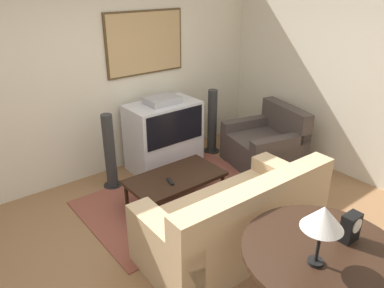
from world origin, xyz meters
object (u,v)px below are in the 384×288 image
object	(u,v)px
tv	(164,135)
coffee_table	(175,179)
armchair	(265,145)
mantel_clock	(350,227)
table_lamp	(323,219)
console_table	(323,258)
speaker_tower_right	(212,123)
couch	(235,221)
speaker_tower_left	(110,154)

from	to	relation	value
tv	coffee_table	bearing A→B (deg)	-116.86
armchair	mantel_clock	xyz separation A→B (m)	(-1.61, -2.19, 0.59)
tv	table_lamp	size ratio (longest dim) A/B	2.28
console_table	speaker_tower_right	xyz separation A→B (m)	(1.51, 2.95, -0.22)
couch	table_lamp	world-z (taller)	table_lamp
speaker_tower_left	coffee_table	bearing A→B (deg)	-65.52
couch	table_lamp	size ratio (longest dim) A/B	4.12
coffee_table	speaker_tower_left	xyz separation A→B (m)	(-0.40, 0.87, 0.12)
armchair	console_table	bearing A→B (deg)	-27.15
speaker_tower_right	tv	bearing A→B (deg)	176.76
coffee_table	table_lamp	world-z (taller)	table_lamp
table_lamp	speaker_tower_right	size ratio (longest dim) A/B	0.46
speaker_tower_right	mantel_clock	bearing A→B (deg)	-112.90
speaker_tower_left	speaker_tower_right	xyz separation A→B (m)	(1.73, 0.00, 0.00)
speaker_tower_left	armchair	bearing A→B (deg)	-20.96
tv	console_table	world-z (taller)	tv
mantel_clock	coffee_table	bearing A→B (deg)	91.92
coffee_table	table_lamp	bearing A→B (deg)	-98.94
tv	couch	bearing A→B (deg)	-103.39
coffee_table	mantel_clock	size ratio (longest dim) A/B	5.09
table_lamp	console_table	bearing A→B (deg)	11.80
coffee_table	mantel_clock	distance (m)	2.18
mantel_clock	armchair	bearing A→B (deg)	53.79
speaker_tower_right	table_lamp	bearing A→B (deg)	-119.14
console_table	mantel_clock	world-z (taller)	mantel_clock
console_table	table_lamp	xyz separation A→B (m)	(-0.16, -0.03, 0.43)
coffee_table	console_table	bearing A→B (deg)	-94.84
tv	table_lamp	world-z (taller)	table_lamp
coffee_table	speaker_tower_left	size ratio (longest dim) A/B	1.13
speaker_tower_right	speaker_tower_left	bearing A→B (deg)	180.00
console_table	couch	bearing A→B (deg)	80.27
couch	table_lamp	distance (m)	1.40
armchair	table_lamp	distance (m)	3.09
armchair	speaker_tower_left	distance (m)	2.23
armchair	couch	bearing A→B (deg)	-43.32
coffee_table	console_table	size ratio (longest dim) A/B	0.96
couch	table_lamp	bearing A→B (deg)	73.83
armchair	speaker_tower_left	size ratio (longest dim) A/B	1.13
mantel_clock	speaker_tower_left	xyz separation A→B (m)	(-0.47, 2.99, -0.40)
table_lamp	mantel_clock	xyz separation A→B (m)	(0.40, -0.00, -0.26)
table_lamp	speaker_tower_left	bearing A→B (deg)	91.26
table_lamp	speaker_tower_left	xyz separation A→B (m)	(-0.07, 2.99, -0.65)
armchair	speaker_tower_left	xyz separation A→B (m)	(-2.07, 0.79, 0.19)
mantel_clock	table_lamp	bearing A→B (deg)	179.83
armchair	coffee_table	bearing A→B (deg)	-73.80
table_lamp	speaker_tower_right	world-z (taller)	table_lamp
mantel_clock	speaker_tower_left	size ratio (longest dim) A/B	0.22
tv	speaker_tower_right	xyz separation A→B (m)	(0.87, -0.05, -0.02)
mantel_clock	tv	bearing A→B (deg)	82.56
couch	speaker_tower_left	distance (m)	1.94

